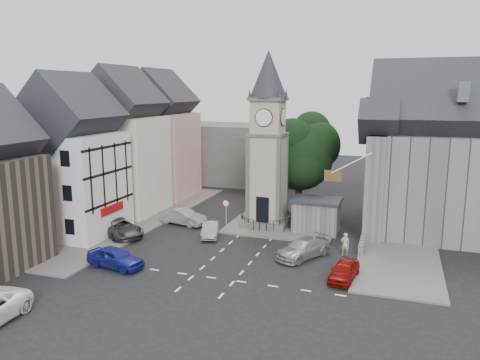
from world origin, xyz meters
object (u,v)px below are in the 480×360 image
at_px(clock_tower, 268,141).
at_px(car_east_red, 344,271).
at_px(stone_shelter, 316,215).
at_px(pedestrian, 345,244).
at_px(car_west_blue, 115,258).

height_order(clock_tower, car_east_red, clock_tower).
bearing_deg(stone_shelter, clock_tower, 174.16).
bearing_deg(pedestrian, clock_tower, -45.46).
bearing_deg(clock_tower, pedestrian, -36.83).
height_order(stone_shelter, pedestrian, stone_shelter).
bearing_deg(stone_shelter, car_east_red, -70.38).
height_order(clock_tower, pedestrian, clock_tower).
bearing_deg(stone_shelter, pedestrian, -59.81).
distance_m(clock_tower, car_east_red, 15.69).
relative_size(clock_tower, pedestrian, 8.87).
xyz_separation_m(clock_tower, pedestrian, (8.00, -5.99, -7.20)).
relative_size(stone_shelter, car_west_blue, 0.97).
bearing_deg(stone_shelter, car_west_blue, -132.34).
bearing_deg(car_west_blue, pedestrian, -53.57).
xyz_separation_m(car_west_blue, pedestrian, (15.50, 8.00, 0.16)).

